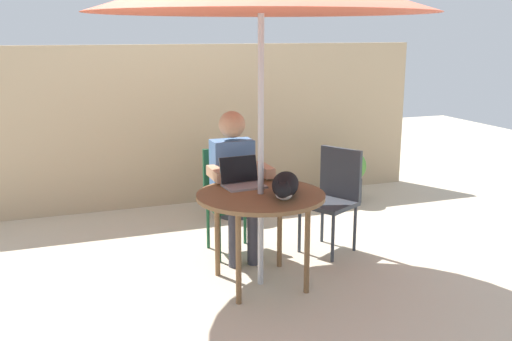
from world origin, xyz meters
name	(u,v)px	position (x,y,z in m)	size (l,w,h in m)	color
ground_plane	(261,283)	(0.00, 0.00, 0.00)	(14.00, 14.00, 0.00)	beige
fence_back	(186,125)	(0.00, 2.31, 0.86)	(5.43, 0.08, 1.72)	tan
patio_table	(261,202)	(0.00, 0.00, 0.64)	(0.94, 0.94, 0.71)	brown
chair_occupied	(229,192)	(0.00, 0.77, 0.52)	(0.40, 0.40, 0.88)	#194C2D
chair_empty	(334,192)	(0.85, 0.47, 0.52)	(0.54, 0.54, 0.88)	#33383F
person_seated	(235,177)	(0.00, 0.61, 0.69)	(0.48, 0.48, 1.22)	#4C72A5
laptop	(241,178)	(-0.06, 0.27, 0.77)	(0.32, 0.27, 0.21)	gray
cat	(285,186)	(0.13, -0.14, 0.79)	(0.39, 0.58, 0.17)	black
potted_plant_near_fence	(235,179)	(0.34, 1.65, 0.39)	(0.41, 0.41, 0.73)	#33383D
potted_plant_by_chair	(350,174)	(1.69, 1.69, 0.32)	(0.35, 0.35, 0.59)	#33383D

